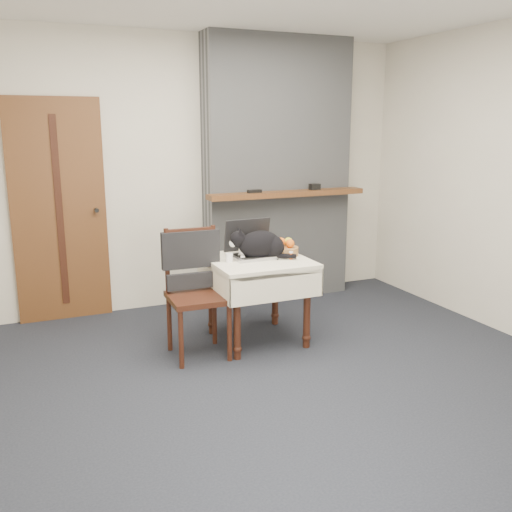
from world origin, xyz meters
The scene contains 12 objects.
ground centered at (0.00, 0.00, 0.00)m, with size 4.50×4.50×0.00m, color black.
room_shell centered at (0.00, 0.46, 1.76)m, with size 4.52×4.01×2.61m.
door centered at (-1.20, 1.97, 1.00)m, with size 0.82×0.10×2.00m.
chimney centered at (0.90, 1.85, 1.30)m, with size 1.62×0.48×2.60m.
side_table centered at (0.21, 0.75, 0.59)m, with size 0.78×0.78×0.70m.
laptop centered at (0.21, 0.87, 0.77)m, with size 0.42×0.36×0.30m.
cat centered at (0.24, 0.75, 0.81)m, with size 0.52×0.30×0.26m.
cream_jar centered at (-0.04, 0.74, 0.73)m, with size 0.06×0.06×0.07m, color white.
pill_bottle centered at (0.45, 0.63, 0.73)m, with size 0.03×0.03×0.07m.
fruit_basket centered at (0.46, 0.79, 0.76)m, with size 0.25×0.25×0.14m.
desk_clutter centered at (0.42, 0.79, 0.70)m, with size 0.14×0.02×0.01m, color black.
chair centered at (-0.33, 0.74, 0.63)m, with size 0.46×0.45×0.99m.
Camera 1 is at (-1.57, -3.37, 1.77)m, focal length 40.00 mm.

